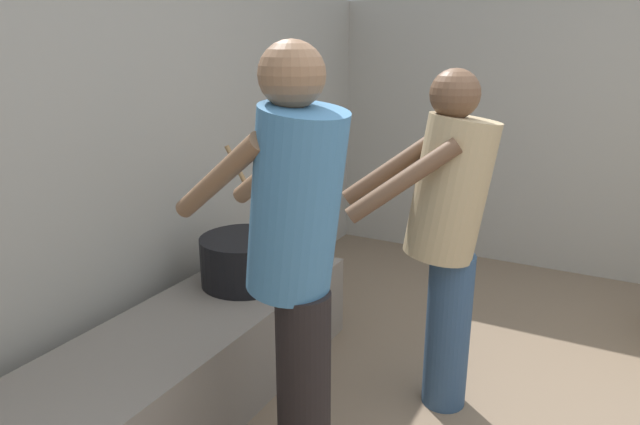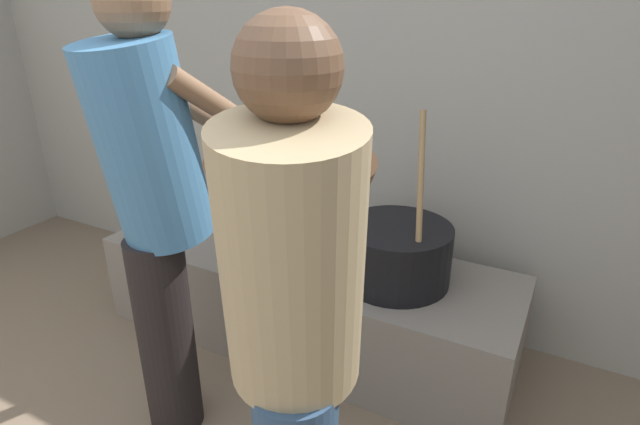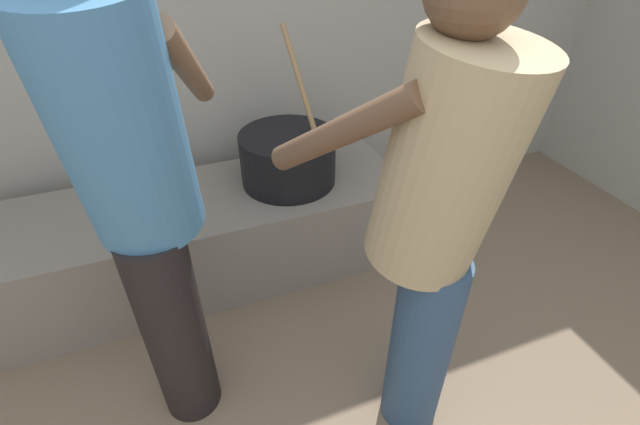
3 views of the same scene
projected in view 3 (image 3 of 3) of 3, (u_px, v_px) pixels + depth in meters
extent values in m
cube|color=#9E998E|center=(181.00, 49.00, 2.12)|extent=(5.30, 0.20, 1.93)
cube|color=slate|center=(207.00, 236.00, 2.14)|extent=(1.92, 0.60, 0.45)
cylinder|color=black|center=(288.00, 158.00, 2.06)|extent=(0.45, 0.45, 0.24)
cylinder|color=#937047|center=(302.00, 89.00, 1.90)|extent=(0.12, 0.24, 0.51)
cylinder|color=black|center=(175.00, 330.00, 1.46)|extent=(0.20, 0.20, 0.79)
cylinder|color=teal|center=(120.00, 128.00, 1.07)|extent=(0.39, 0.45, 0.67)
cylinder|color=brown|center=(186.00, 66.00, 1.23)|extent=(0.19, 0.48, 0.37)
cylinder|color=brown|center=(86.00, 69.00, 1.21)|extent=(0.19, 0.48, 0.37)
cylinder|color=navy|center=(420.00, 346.00, 1.44)|extent=(0.20, 0.20, 0.74)
cylinder|color=tan|center=(446.00, 165.00, 1.07)|extent=(0.44, 0.48, 0.63)
cylinder|color=brown|center=(400.00, 101.00, 1.23)|extent=(0.28, 0.43, 0.35)
cylinder|color=brown|center=(339.00, 133.00, 1.06)|extent=(0.28, 0.43, 0.35)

